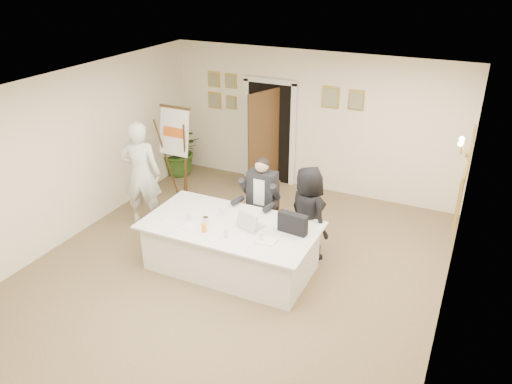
{
  "coord_description": "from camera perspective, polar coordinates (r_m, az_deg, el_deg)",
  "views": [
    {
      "loc": [
        3.06,
        -5.59,
        4.4
      ],
      "look_at": [
        0.14,
        0.6,
        1.14
      ],
      "focal_mm": 35.0,
      "sensor_mm": 36.0,
      "label": 1
    }
  ],
  "objects": [
    {
      "name": "glass_a",
      "position": [
        7.6,
        -7.7,
        -2.7
      ],
      "size": [
        0.07,
        0.07,
        0.14
      ],
      "primitive_type": "cylinder",
      "rotation": [
        0.0,
        0.0,
        0.08
      ],
      "color": "silver",
      "rests_on": "conference_table"
    },
    {
      "name": "wall_left",
      "position": [
        8.77,
        -20.69,
        3.75
      ],
      "size": [
        0.1,
        7.0,
        2.8
      ],
      "primitive_type": "cube",
      "color": "#F0ECCB",
      "rests_on": "floor"
    },
    {
      "name": "laptop_bag",
      "position": [
        7.17,
        4.21,
        -3.58
      ],
      "size": [
        0.45,
        0.16,
        0.31
      ],
      "primitive_type": "cube",
      "rotation": [
        0.0,
        0.0,
        -0.1
      ],
      "color": "black",
      "rests_on": "conference_table"
    },
    {
      "name": "glass_b",
      "position": [
        7.08,
        -3.49,
        -4.74
      ],
      "size": [
        0.07,
        0.07,
        0.14
      ],
      "primitive_type": "cylinder",
      "rotation": [
        0.0,
        0.0,
        0.27
      ],
      "color": "silver",
      "rests_on": "conference_table"
    },
    {
      "name": "plate_near",
      "position": [
        7.12,
        -4.88,
        -5.21
      ],
      "size": [
        0.26,
        0.26,
        0.01
      ],
      "primitive_type": "cylinder",
      "rotation": [
        0.0,
        0.0,
        -0.31
      ],
      "color": "white",
      "rests_on": "conference_table"
    },
    {
      "name": "plate_mid",
      "position": [
        7.43,
        -7.64,
        -3.97
      ],
      "size": [
        0.23,
        0.23,
        0.01
      ],
      "primitive_type": "cylinder",
      "rotation": [
        0.0,
        0.0,
        -0.05
      ],
      "color": "white",
      "rests_on": "conference_table"
    },
    {
      "name": "paper_stack",
      "position": [
        7.0,
        1.15,
        -5.65
      ],
      "size": [
        0.28,
        0.21,
        0.03
      ],
      "primitive_type": "cube",
      "rotation": [
        0.0,
        0.0,
        0.06
      ],
      "color": "white",
      "rests_on": "conference_table"
    },
    {
      "name": "glass_d",
      "position": [
        7.69,
        -3.99,
        -2.18
      ],
      "size": [
        0.07,
        0.07,
        0.14
      ],
      "primitive_type": "cylinder",
      "rotation": [
        0.0,
        0.0,
        -0.11
      ],
      "color": "silver",
      "rests_on": "conference_table"
    },
    {
      "name": "glass_c",
      "position": [
        6.99,
        0.52,
        -5.14
      ],
      "size": [
        0.08,
        0.08,
        0.14
      ],
      "primitive_type": "cylinder",
      "rotation": [
        0.0,
        0.0,
        -0.28
      ],
      "color": "silver",
      "rests_on": "conference_table"
    },
    {
      "name": "oj_glass",
      "position": [
        7.26,
        -5.95,
        -4.1
      ],
      "size": [
        0.08,
        0.08,
        0.13
      ],
      "primitive_type": "cylinder",
      "rotation": [
        0.0,
        0.0,
        -0.05
      ],
      "color": "orange",
      "rests_on": "conference_table"
    },
    {
      "name": "standing_man",
      "position": [
        8.92,
        -13.02,
        2.03
      ],
      "size": [
        0.81,
        0.67,
        1.91
      ],
      "primitive_type": "imported",
      "rotation": [
        0.0,
        0.0,
        3.49
      ],
      "color": "silver",
      "rests_on": "floor"
    },
    {
      "name": "wall_back",
      "position": [
        10.05,
        6.44,
        7.91
      ],
      "size": [
        6.0,
        0.1,
        2.8
      ],
      "primitive_type": "cube",
      "color": "#F0ECCB",
      "rests_on": "floor"
    },
    {
      "name": "doorway",
      "position": [
        10.3,
        1.35,
        6.43
      ],
      "size": [
        1.14,
        0.86,
        2.2
      ],
      "color": "black",
      "rests_on": "floor"
    },
    {
      "name": "standing_woman",
      "position": [
        7.74,
        5.93,
        -2.57
      ],
      "size": [
        0.91,
        0.83,
        1.56
      ],
      "primitive_type": "imported",
      "rotation": [
        0.0,
        0.0,
        2.58
      ],
      "color": "black",
      "rests_on": "floor"
    },
    {
      "name": "wall_sconce",
      "position": [
        7.17,
        22.69,
        4.71
      ],
      "size": [
        0.2,
        0.3,
        0.24
      ],
      "primitive_type": null,
      "color": "#B38839",
      "rests_on": "wall_right"
    },
    {
      "name": "plate_left",
      "position": [
        7.71,
        -10.05,
        -2.95
      ],
      "size": [
        0.27,
        0.27,
        0.01
      ],
      "primitive_type": "cylinder",
      "rotation": [
        0.0,
        0.0,
        -0.23
      ],
      "color": "white",
      "rests_on": "conference_table"
    },
    {
      "name": "steel_jug",
      "position": [
        7.47,
        -5.78,
        -3.26
      ],
      "size": [
        0.1,
        0.1,
        0.11
      ],
      "primitive_type": "cylinder",
      "rotation": [
        0.0,
        0.0,
        -0.19
      ],
      "color": "silver",
      "rests_on": "conference_table"
    },
    {
      "name": "pictures_back_wall",
      "position": [
        10.17,
        2.18,
        10.91
      ],
      "size": [
        3.4,
        0.06,
        0.8
      ],
      "primitive_type": null,
      "color": "gold",
      "rests_on": "wall_back"
    },
    {
      "name": "conference_table",
      "position": [
        7.65,
        -2.88,
        -6.2
      ],
      "size": [
        2.61,
        1.39,
        0.78
      ],
      "color": "silver",
      "rests_on": "floor"
    },
    {
      "name": "wall_right",
      "position": [
        6.34,
        21.67,
        -4.78
      ],
      "size": [
        0.1,
        7.0,
        2.8
      ],
      "primitive_type": "cube",
      "color": "#F0ECCB",
      "rests_on": "floor"
    },
    {
      "name": "flip_chart",
      "position": [
        9.88,
        -8.78,
        4.03
      ],
      "size": [
        0.64,
        0.41,
        1.82
      ],
      "color": "#382611",
      "rests_on": "floor"
    },
    {
      "name": "pictures_right_wall",
      "position": [
        7.29,
        22.77,
        2.04
      ],
      "size": [
        0.06,
        2.2,
        0.8
      ],
      "primitive_type": null,
      "color": "gold",
      "rests_on": "wall_right"
    },
    {
      "name": "laptop",
      "position": [
        7.33,
        -0.61,
        -2.94
      ],
      "size": [
        0.46,
        0.47,
        0.28
      ],
      "primitive_type": null,
      "rotation": [
        0.0,
        0.0,
        -0.31
      ],
      "color": "#B7BABC",
      "rests_on": "conference_table"
    },
    {
      "name": "potted_palm",
      "position": [
        11.01,
        -8.66,
        4.76
      ],
      "size": [
        1.2,
        1.11,
        1.13
      ],
      "primitive_type": "imported",
      "rotation": [
        0.0,
        0.0,
        0.26
      ],
      "color": "#2E521B",
      "rests_on": "floor"
    },
    {
      "name": "wall_front",
      "position": [
        4.77,
        -24.16,
        -16.32
      ],
      "size": [
        6.0,
        0.1,
        2.8
      ],
      "primitive_type": "cube",
      "color": "#F0ECCB",
      "rests_on": "floor"
    },
    {
      "name": "seated_man",
      "position": [
        8.22,
        0.56,
        -0.92
      ],
      "size": [
        0.78,
        0.81,
        1.5
      ],
      "primitive_type": null,
      "rotation": [
        0.0,
        0.0,
        0.22
      ],
      "color": "black",
      "rests_on": "floor"
    },
    {
      "name": "ceiling",
      "position": [
        6.57,
        -3.37,
        11.29
      ],
      "size": [
        6.0,
        7.0,
        0.02
      ],
      "primitive_type": "cube",
      "color": "white",
      "rests_on": "wall_back"
    },
    {
      "name": "floor",
      "position": [
        7.74,
        -2.84,
        -9.23
      ],
      "size": [
        7.0,
        7.0,
        0.0
      ],
      "primitive_type": "plane",
      "color": "brown",
      "rests_on": "ground"
    }
  ]
}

